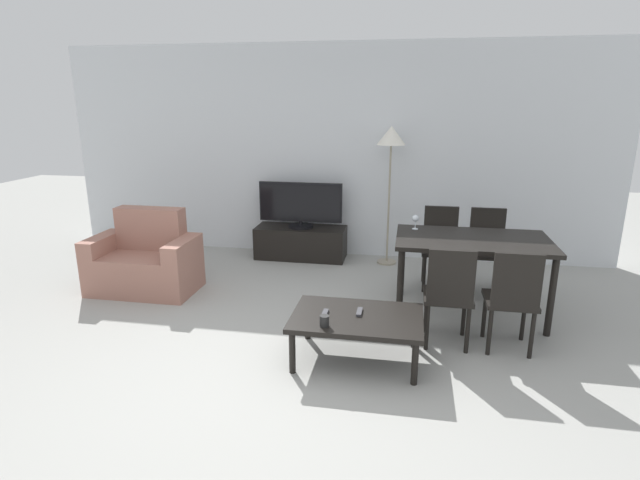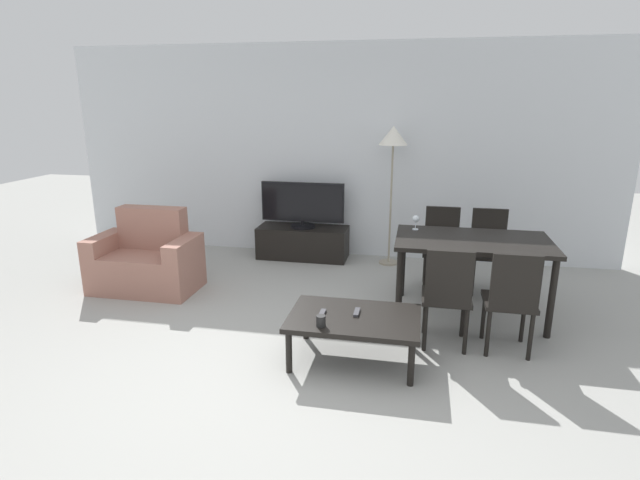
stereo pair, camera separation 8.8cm
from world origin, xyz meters
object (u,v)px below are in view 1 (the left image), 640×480
object	(u,v)px
tv	(300,205)
dining_chair_near_right	(512,296)
tv_stand	(301,242)
dining_chair_far_left	(440,243)
remote_primary	(325,314)
armchair	(145,262)
cup_white_near	(324,321)
coffee_table	(357,320)
dining_chair_near	(449,292)
wine_glass_left	(416,219)
floor_lamp	(391,144)
dining_chair_far	(487,245)
dining_table	(472,247)
remote_secondary	(359,312)

from	to	relation	value
tv	dining_chair_near_right	size ratio (longest dim) A/B	1.22
tv_stand	dining_chair_far_left	xyz separation A→B (m)	(1.73, -0.71, 0.28)
tv	remote_primary	world-z (taller)	tv
armchair	dining_chair_near_right	xyz separation A→B (m)	(3.64, -0.76, 0.18)
dining_chair_near_right	cup_white_near	xyz separation A→B (m)	(-1.43, -0.59, -0.07)
remote_primary	coffee_table	bearing A→B (deg)	6.38
dining_chair_near	wine_glass_left	distance (m)	1.08
coffee_table	floor_lamp	distance (m)	2.77
coffee_table	wine_glass_left	distance (m)	1.49
tv	cup_white_near	world-z (taller)	tv
dining_chair_far	wine_glass_left	bearing A→B (deg)	-147.90
dining_chair_near	dining_chair_far_left	world-z (taller)	same
coffee_table	dining_chair_near	size ratio (longest dim) A/B	1.16
armchair	dining_chair_far_left	xyz separation A→B (m)	(3.14, 0.71, 0.18)
coffee_table	dining_chair_near	bearing A→B (deg)	26.30
tv	dining_chair_near	bearing A→B (deg)	-51.55
tv	dining_chair_far_left	bearing A→B (deg)	-22.32
dining_table	dining_chair_far	distance (m)	0.80
coffee_table	dining_chair_near	xyz separation A→B (m)	(0.72, 0.35, 0.15)
tv_stand	remote_secondary	xyz separation A→B (m)	(1.03, -2.48, 0.18)
coffee_table	cup_white_near	xyz separation A→B (m)	(-0.22, -0.23, 0.08)
armchair	dining_chair_far	bearing A→B (deg)	11.06
dining_chair_near	tv_stand	bearing A→B (deg)	128.42
armchair	dining_chair_far_left	size ratio (longest dim) A/B	1.26
coffee_table	dining_chair_far_left	bearing A→B (deg)	68.54
coffee_table	dining_chair_far	size ratio (longest dim) A/B	1.16
dining_chair_near_right	remote_secondary	size ratio (longest dim) A/B	5.88
dining_chair_near_right	dining_chair_far_left	size ratio (longest dim) A/B	1.00
floor_lamp	remote_primary	distance (m)	2.79
dining_chair_far_left	floor_lamp	bearing A→B (deg)	131.33
tv_stand	tv	size ratio (longest dim) A/B	1.08
floor_lamp	dining_chair_far_left	bearing A→B (deg)	-48.67
tv_stand	dining_chair_far_left	size ratio (longest dim) A/B	1.32
floor_lamp	dining_chair_near	bearing A→B (deg)	-74.32
tv	coffee_table	world-z (taller)	tv
dining_chair_far	cup_white_near	xyz separation A→B (m)	(-1.43, -2.05, -0.07)
coffee_table	remote_secondary	size ratio (longest dim) A/B	6.82
tv_stand	dining_chair_near	xyz separation A→B (m)	(1.73, -2.18, 0.28)
tv	dining_chair_far	world-z (taller)	tv
coffee_table	dining_chair_far_left	world-z (taller)	dining_chair_far_left
remote_secondary	armchair	bearing A→B (deg)	156.49
tv_stand	armchair	bearing A→B (deg)	-134.76
coffee_table	dining_table	bearing A→B (deg)	48.45
dining_chair_far_left	floor_lamp	distance (m)	1.36
tv	remote_primary	bearing A→B (deg)	-73.45
dining_chair_far_left	wine_glass_left	distance (m)	0.68
armchair	dining_table	distance (m)	3.41
tv	floor_lamp	size ratio (longest dim) A/B	0.63
dining_chair_near_right	dining_chair_far	bearing A→B (deg)	90.00
armchair	remote_secondary	distance (m)	2.66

